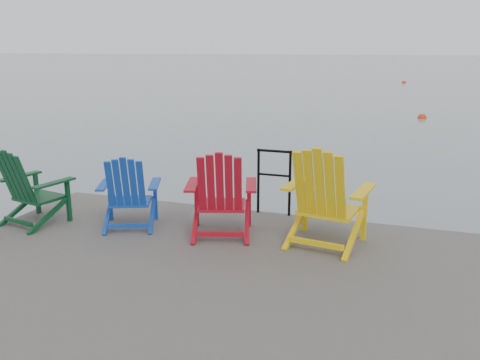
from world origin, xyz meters
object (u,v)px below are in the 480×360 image
(chair_green, at_px, (30,187))
(chair_yellow, at_px, (325,196))
(buoy_d, at_px, (404,83))
(chair_red, at_px, (221,193))
(handrail, at_px, (274,176))
(chair_blue, at_px, (128,192))
(buoy_b, at_px, (422,118))

(chair_green, relative_size, chair_yellow, 0.85)
(chair_yellow, distance_m, buoy_d, 37.41)
(chair_green, distance_m, buoy_d, 38.06)
(chair_red, xyz_separation_m, buoy_d, (1.43, 37.47, -1.03))
(handrail, xyz_separation_m, chair_blue, (-1.59, -1.11, -0.07))
(chair_red, distance_m, chair_yellow, 1.23)
(chair_yellow, bearing_deg, chair_blue, -167.62)
(chair_green, bearing_deg, handrail, 38.30)
(chair_blue, xyz_separation_m, chair_red, (1.20, 0.10, 0.06))
(chair_red, xyz_separation_m, buoy_b, (2.54, 15.92, -1.03))
(chair_blue, bearing_deg, chair_green, 170.48)
(buoy_b, bearing_deg, chair_yellow, -94.72)
(chair_green, xyz_separation_m, buoy_b, (5.01, 16.30, -1.00))
(chair_green, height_order, buoy_b, chair_green)
(chair_green, distance_m, chair_yellow, 3.73)
(chair_green, relative_size, chair_red, 0.93)
(chair_blue, relative_size, buoy_b, 2.61)
(buoy_d, bearing_deg, chair_blue, -94.01)
(chair_yellow, distance_m, buoy_b, 15.94)
(chair_blue, height_order, buoy_d, chair_blue)
(buoy_b, bearing_deg, chair_red, -99.06)
(chair_blue, bearing_deg, handrail, 12.79)
(chair_blue, distance_m, chair_yellow, 2.44)
(buoy_d, bearing_deg, buoy_b, -87.06)
(chair_green, bearing_deg, buoy_b, 85.33)
(chair_yellow, relative_size, buoy_d, 3.23)
(chair_yellow, height_order, buoy_b, chair_yellow)
(handrail, bearing_deg, chair_yellow, -47.86)
(buoy_b, height_order, buoy_d, same)
(chair_blue, distance_m, chair_red, 1.21)
(buoy_b, bearing_deg, buoy_d, 92.94)
(chair_green, xyz_separation_m, chair_yellow, (3.70, 0.45, 0.09))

